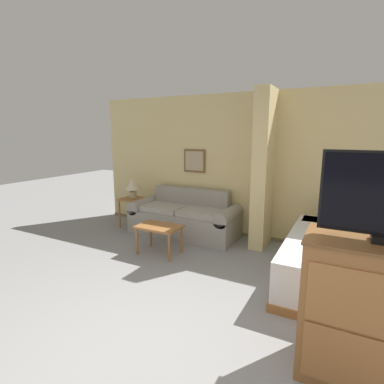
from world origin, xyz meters
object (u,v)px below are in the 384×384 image
table_lamp (133,185)px  tv_dresser (380,316)px  couch (185,218)px  bed (358,264)px  coffee_table (159,230)px

table_lamp → tv_dresser: tv_dresser is taller
couch → bed: size_ratio=0.93×
coffee_table → couch: bearing=95.4°
table_lamp → tv_dresser: bearing=-29.1°
couch → table_lamp: size_ratio=5.04×
coffee_table → bed: bearing=6.1°
couch → coffee_table: (0.09, -1.00, 0.08)m
couch → coffee_table: 1.01m
couch → table_lamp: table_lamp is taller
coffee_table → table_lamp: size_ratio=1.68×
couch → tv_dresser: 3.80m
bed → couch: bearing=166.2°
coffee_table → tv_dresser: size_ratio=0.60×
tv_dresser → table_lamp: bearing=150.9°
tv_dresser → bed: size_ratio=0.52×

